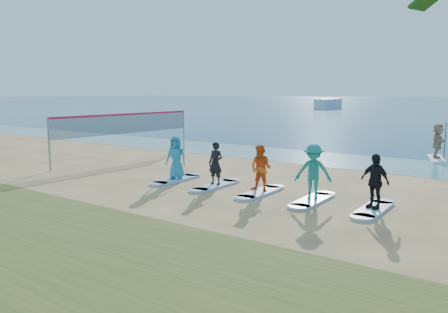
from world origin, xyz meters
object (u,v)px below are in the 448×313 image
Objects in this scene: paddleboard at (436,159)px; surfboard_4 at (373,209)px; volleyball_net at (126,124)px; student_2 at (261,168)px; student_3 at (313,172)px; surfboard_1 at (216,185)px; paddleboarder at (438,141)px; surfboard_0 at (177,180)px; student_1 at (216,163)px; student_0 at (176,157)px; surfboard_2 at (261,192)px; surfboard_3 at (312,200)px; student_4 at (375,181)px; boat_offshore_a at (328,109)px.

surfboard_4 is (0.25, -12.14, -0.01)m from paddleboard.
volleyball_net is 10.42m from student_2.
student_3 is at bearing -13.17° from volleyball_net.
student_3 reaches higher than student_2.
student_2 is (1.99, -0.00, 0.87)m from surfboard_1.
paddleboarder reaches higher than student_3.
student_1 reaches higher than surfboard_0.
paddleboard is at bearing 91.19° from surfboard_4.
paddleboarder is (13.73, 9.33, -0.87)m from volleyball_net.
surfboard_1 is 1.00× the size of surfboard_4.
volleyball_net is 5.47× the size of student_2.
volleyball_net is 8.68m from surfboard_1.
student_1 is 0.89× the size of student_3.
student_0 is at bearing -137.83° from paddleboard.
surfboard_1 and surfboard_2 have the same top height.
paddleboard is 1.36× the size of surfboard_3.
student_2 is (3.99, -0.00, 0.87)m from surfboard_0.
surfboard_1 is at bearing -158.78° from student_4.
surfboard_1 is (-5.73, -12.14, -0.99)m from paddleboarder.
surfboard_4 is at bearing -20.62° from student_3.
student_0 is 2.20m from surfboard_1.
volleyball_net is 5.41× the size of student_4.
surfboard_3 is (5.98, 0.00, -0.92)m from student_0.
boat_offshore_a is 4.36× the size of student_3.
volleyball_net is 6.88m from surfboard_0.
volleyball_net reaches higher than paddleboarder.
student_4 reaches higher than boat_offshore_a.
surfboard_1 is 5.98m from surfboard_4.
student_0 is 4.09m from surfboard_2.
student_2 is at bearing -65.88° from boat_offshore_a.
surfboard_0 is 8.02m from student_4.
student_3 is at bearing -90.00° from surfboard_3.
boat_offshore_a is 3.63× the size of surfboard_0.
student_4 is at bearing -16.70° from student_0.
surfboard_1 is at bearing 159.38° from student_3.
student_2 is at bearing -180.00° from surfboard_3.
paddleboarder is 1.09× the size of student_4.
student_2 is at bearing -15.67° from volleyball_net.
student_1 is at bearing -67.23° from boat_offshore_a.
paddleboard is 1.71× the size of student_0.
student_2 is 1.99m from student_3.
paddleboarder is at bearing 112.41° from student_4.
boat_offshore_a is 80.65m from student_3.
boat_offshore_a is 3.63× the size of surfboard_4.
volleyball_net is 16.62m from paddleboarder.
student_1 is 1.99m from student_2.
surfboard_3 is at bearing -64.55° from boat_offshore_a.
student_0 is 3.99m from student_2.
surfboard_1 is 1.00× the size of surfboard_2.
surfboard_1 is (25.67, -74.99, 0.04)m from boat_offshore_a.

